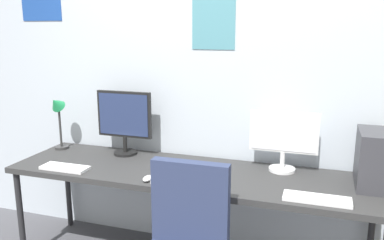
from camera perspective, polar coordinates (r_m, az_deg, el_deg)
wall_back at (r=3.02m, az=2.17°, el=5.41°), size 4.93×0.11×2.60m
desk at (r=2.77m, az=-0.33°, el=-8.24°), size 2.53×0.68×0.74m
monitor_left at (r=3.10m, az=-9.66°, el=0.14°), size 0.44×0.18×0.49m
monitor_right at (r=2.77m, az=12.96°, el=-2.42°), size 0.46×0.18×0.41m
pc_tower at (r=2.69m, az=24.29°, el=-5.09°), size 0.17×0.34×0.35m
desk_lamp at (r=3.34m, az=-18.70°, el=1.01°), size 0.11×0.16×0.45m
keyboard_left at (r=2.93m, az=-17.69°, el=-6.51°), size 0.34×0.13×0.02m
keyboard_center at (r=2.55m, az=-1.99°, el=-8.81°), size 0.33×0.13×0.02m
keyboard_right at (r=2.42m, az=17.42°, el=-10.71°), size 0.38×0.13×0.02m
computer_mouse at (r=2.60m, az=-6.35°, el=-8.30°), size 0.06×0.10×0.03m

